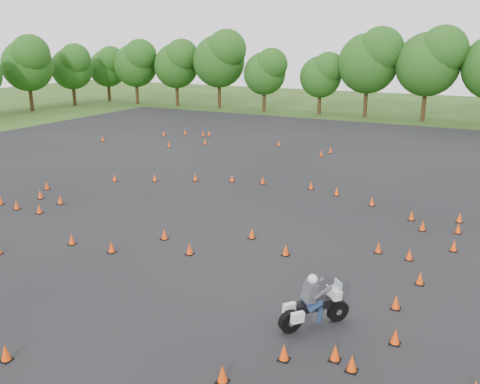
{
  "coord_description": "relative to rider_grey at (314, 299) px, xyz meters",
  "views": [
    {
      "loc": [
        11.35,
        -18.0,
        8.31
      ],
      "look_at": [
        0.0,
        4.0,
        1.2
      ],
      "focal_mm": 40.0,
      "sensor_mm": 36.0,
      "label": 1
    }
  ],
  "objects": [
    {
      "name": "rider_grey",
      "position": [
        0.0,
        0.0,
        0.0
      ],
      "size": [
        2.02,
        2.27,
        1.8
      ],
      "primitive_type": null,
      "rotation": [
        0.0,
        0.0,
        0.89
      ],
      "color": "#42434A",
      "rests_on": "ground"
    },
    {
      "name": "treeline",
      "position": [
        -2.04,
        39.57,
        3.76
      ],
      "size": [
        86.88,
        32.39,
        10.7
      ],
      "color": "#214F16",
      "rests_on": "ground"
    },
    {
      "name": "ground",
      "position": [
        -6.74,
        4.28,
        -0.91
      ],
      "size": [
        140.0,
        140.0,
        0.0
      ],
      "primitive_type": "plane",
      "color": "#2D5119",
      "rests_on": "ground"
    },
    {
      "name": "traffic_cones",
      "position": [
        -6.73,
        9.94,
        -0.68
      ],
      "size": [
        36.06,
        33.2,
        0.45
      ],
      "color": "#FF460A",
      "rests_on": "asphalt_pad"
    },
    {
      "name": "asphalt_pad",
      "position": [
        -6.74,
        10.28,
        -0.9
      ],
      "size": [
        62.0,
        62.0,
        0.0
      ],
      "primitive_type": "plane",
      "color": "black",
      "rests_on": "ground"
    }
  ]
}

